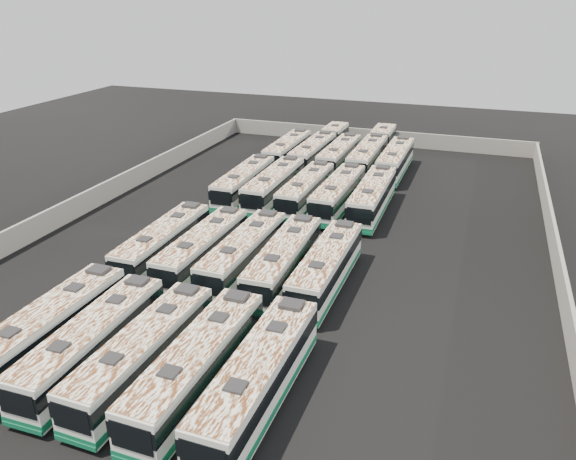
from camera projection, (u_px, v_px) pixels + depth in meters
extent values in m
plane|color=black|center=(293.00, 238.00, 51.87)|extent=(140.00, 140.00, 0.00)
cube|color=gray|center=(373.00, 137.00, 82.86)|extent=(45.20, 0.30, 2.20)
cube|color=gray|center=(558.00, 264.00, 44.60)|extent=(0.30, 73.20, 2.20)
cube|color=gray|center=(91.00, 199.00, 58.27)|extent=(0.30, 73.20, 2.20)
cube|color=beige|center=(48.00, 330.00, 34.73)|extent=(2.74, 12.56, 2.87)
cube|color=#0E5B3C|center=(51.00, 344.00, 35.14)|extent=(2.79, 12.61, 0.44)
cube|color=black|center=(47.00, 324.00, 34.54)|extent=(2.80, 12.62, 0.96)
cube|color=white|center=(44.00, 310.00, 34.15)|extent=(2.69, 12.31, 0.07)
cube|color=black|center=(9.00, 332.00, 31.73)|extent=(1.00, 1.00, 0.15)
cube|color=black|center=(74.00, 287.00, 36.48)|extent=(1.00, 1.00, 0.15)
cube|color=black|center=(98.00, 270.00, 38.62)|extent=(1.37, 1.16, 0.27)
cylinder|color=black|center=(17.00, 391.00, 31.42)|extent=(0.30, 1.05, 1.04)
cylinder|color=black|center=(79.00, 312.00, 39.04)|extent=(0.30, 1.05, 1.04)
cylinder|color=black|center=(106.00, 318.00, 38.34)|extent=(0.30, 1.05, 1.04)
cube|color=beige|center=(93.00, 343.00, 33.57)|extent=(2.73, 12.19, 2.78)
cube|color=#0E5B3C|center=(95.00, 357.00, 33.97)|extent=(2.78, 12.24, 0.43)
cube|color=black|center=(92.00, 336.00, 33.38)|extent=(2.79, 12.25, 0.93)
cube|color=black|center=(17.00, 404.00, 28.13)|extent=(2.23, 0.10, 1.47)
cube|color=#0E5B3C|center=(22.00, 428.00, 28.74)|extent=(2.53, 0.14, 0.28)
cube|color=white|center=(90.00, 323.00, 33.00)|extent=(2.67, 11.95, 0.07)
cube|color=black|center=(59.00, 346.00, 30.64)|extent=(0.98, 0.98, 0.14)
cube|color=black|center=(116.00, 299.00, 35.29)|extent=(0.98, 0.98, 0.14)
cube|color=black|center=(137.00, 281.00, 37.39)|extent=(1.33, 1.13, 0.26)
cylinder|color=black|center=(36.00, 397.00, 30.99)|extent=(0.30, 1.02, 1.01)
cylinder|color=black|center=(68.00, 405.00, 30.36)|extent=(0.30, 1.02, 1.01)
cylinder|color=black|center=(118.00, 324.00, 37.76)|extent=(0.30, 1.02, 1.01)
cylinder|color=black|center=(146.00, 329.00, 37.13)|extent=(0.30, 1.02, 1.01)
cube|color=beige|center=(144.00, 354.00, 32.54)|extent=(2.82, 12.21, 2.79)
cube|color=#0E5B3C|center=(145.00, 368.00, 32.95)|extent=(2.87, 12.26, 0.43)
cube|color=black|center=(143.00, 347.00, 32.36)|extent=(2.88, 12.27, 0.93)
cube|color=black|center=(71.00, 419.00, 27.18)|extent=(2.23, 0.11, 1.47)
cube|color=#0E5B3C|center=(75.00, 443.00, 27.79)|extent=(2.53, 0.16, 0.28)
cube|color=white|center=(141.00, 333.00, 31.98)|extent=(2.76, 11.97, 0.07)
cube|color=black|center=(112.00, 358.00, 29.65)|extent=(0.99, 0.99, 0.14)
cube|color=black|center=(166.00, 309.00, 34.24)|extent=(0.99, 0.99, 0.14)
cube|color=black|center=(187.00, 290.00, 36.30)|extent=(1.34, 1.15, 0.26)
cylinder|color=black|center=(87.00, 409.00, 30.05)|extent=(0.31, 1.02, 1.01)
cylinder|color=black|center=(121.00, 420.00, 29.34)|extent=(0.31, 1.02, 1.01)
cylinder|color=black|center=(166.00, 333.00, 36.73)|extent=(0.31, 1.02, 1.01)
cylinder|color=black|center=(195.00, 340.00, 36.02)|extent=(0.31, 1.02, 1.01)
cube|color=beige|center=(198.00, 366.00, 31.44)|extent=(2.82, 12.55, 2.87)
cube|color=#0E5B3C|center=(199.00, 381.00, 31.86)|extent=(2.87, 12.60, 0.44)
cube|color=black|center=(197.00, 359.00, 31.25)|extent=(2.88, 12.61, 0.96)
cube|color=black|center=(131.00, 438.00, 25.91)|extent=(2.29, 0.10, 1.51)
cube|color=white|center=(196.00, 344.00, 30.86)|extent=(2.76, 12.30, 0.07)
cube|color=black|center=(169.00, 372.00, 28.45)|extent=(1.01, 1.01, 0.15)
cube|color=black|center=(219.00, 317.00, 33.19)|extent=(1.01, 1.01, 0.15)
cube|color=black|center=(237.00, 296.00, 35.32)|extent=(1.37, 1.17, 0.27)
cylinder|color=black|center=(142.00, 426.00, 28.86)|extent=(0.31, 1.05, 1.04)
cylinder|color=black|center=(180.00, 438.00, 28.15)|extent=(0.31, 1.05, 1.04)
cylinder|color=black|center=(214.00, 342.00, 35.75)|extent=(0.31, 1.05, 1.04)
cylinder|color=black|center=(246.00, 349.00, 35.03)|extent=(0.31, 1.05, 1.04)
cube|color=beige|center=(258.00, 378.00, 30.41)|extent=(2.78, 12.67, 2.90)
cube|color=#0E5B3C|center=(259.00, 394.00, 30.82)|extent=(2.83, 12.72, 0.44)
cube|color=black|center=(258.00, 371.00, 30.22)|extent=(2.84, 12.73, 0.97)
cube|color=black|center=(202.00, 458.00, 24.80)|extent=(2.32, 0.09, 1.53)
cube|color=white|center=(258.00, 356.00, 29.82)|extent=(2.72, 12.42, 0.07)
cube|color=black|center=(236.00, 386.00, 27.38)|extent=(1.01, 1.01, 0.15)
cube|color=black|center=(277.00, 327.00, 32.17)|extent=(1.01, 1.01, 0.15)
cube|color=black|center=(292.00, 305.00, 34.33)|extent=(1.38, 1.17, 0.27)
cylinder|color=black|center=(206.00, 443.00, 27.79)|extent=(0.31, 1.06, 1.05)
cylinder|color=black|center=(248.00, 455.00, 27.07)|extent=(0.31, 1.06, 1.05)
cylinder|color=black|center=(268.00, 352.00, 34.76)|extent=(0.31, 1.06, 1.05)
cylinder|color=black|center=(302.00, 360.00, 34.05)|extent=(0.31, 1.06, 1.05)
cube|color=beige|center=(163.00, 243.00, 46.74)|extent=(2.68, 12.10, 2.76)
cube|color=#0E5B3C|center=(164.00, 254.00, 47.14)|extent=(2.74, 12.15, 0.42)
cube|color=black|center=(163.00, 238.00, 46.55)|extent=(2.75, 12.16, 0.92)
cube|color=black|center=(121.00, 272.00, 41.34)|extent=(2.21, 0.09, 1.46)
cube|color=#0E5B3C|center=(123.00, 290.00, 41.95)|extent=(2.51, 0.14, 0.28)
cube|color=white|center=(162.00, 228.00, 46.18)|extent=(2.63, 11.86, 0.07)
cube|color=black|center=(144.00, 239.00, 43.83)|extent=(0.97, 0.97, 0.14)
cube|color=black|center=(178.00, 215.00, 48.45)|extent=(0.97, 0.97, 0.14)
cube|color=black|center=(191.00, 205.00, 50.52)|extent=(1.32, 1.12, 0.26)
cylinder|color=black|center=(128.00, 275.00, 44.18)|extent=(0.30, 1.01, 1.01)
cylinder|color=black|center=(151.00, 279.00, 43.55)|extent=(0.30, 1.01, 1.01)
cylinder|color=black|center=(176.00, 237.00, 50.90)|extent=(0.30, 1.01, 1.01)
cylinder|color=black|center=(197.00, 240.00, 50.27)|extent=(0.30, 1.01, 1.01)
cube|color=beige|center=(203.00, 249.00, 45.65)|extent=(2.66, 12.10, 2.77)
cube|color=#0E5B3C|center=(203.00, 260.00, 46.05)|extent=(2.71, 12.16, 0.42)
cube|color=black|center=(202.00, 244.00, 45.47)|extent=(2.72, 12.17, 0.93)
cube|color=black|center=(162.00, 279.00, 40.30)|extent=(2.21, 0.09, 1.46)
cube|color=#0E5B3C|center=(164.00, 297.00, 40.91)|extent=(2.52, 0.13, 0.28)
cube|color=white|center=(202.00, 233.00, 45.09)|extent=(2.61, 11.86, 0.07)
cube|color=black|center=(185.00, 245.00, 42.77)|extent=(0.97, 0.97, 0.14)
cube|color=black|center=(217.00, 220.00, 47.34)|extent=(0.97, 0.97, 0.14)
cube|color=black|center=(229.00, 210.00, 49.41)|extent=(1.32, 1.12, 0.26)
cylinder|color=black|center=(167.00, 282.00, 43.15)|extent=(0.29, 1.01, 1.01)
cylinder|color=black|center=(192.00, 286.00, 42.47)|extent=(0.29, 1.01, 1.01)
cylinder|color=black|center=(214.00, 243.00, 49.81)|extent=(0.29, 1.01, 1.01)
cylinder|color=black|center=(236.00, 246.00, 49.13)|extent=(0.29, 1.01, 1.01)
cube|color=beige|center=(244.00, 254.00, 44.78)|extent=(2.72, 12.28, 2.81)
cube|color=#0E5B3C|center=(244.00, 265.00, 45.19)|extent=(2.77, 12.33, 0.43)
cube|color=black|center=(243.00, 249.00, 44.60)|extent=(2.78, 12.34, 0.94)
cube|color=black|center=(207.00, 285.00, 39.36)|extent=(2.25, 0.09, 1.48)
cube|color=#0E5B3C|center=(208.00, 305.00, 39.97)|extent=(2.55, 0.14, 0.29)
cube|color=white|center=(243.00, 238.00, 44.21)|extent=(2.67, 12.04, 0.07)
cube|color=black|center=(228.00, 250.00, 41.85)|extent=(0.98, 0.98, 0.14)
cube|color=black|center=(256.00, 224.00, 46.49)|extent=(0.98, 0.98, 0.14)
cube|color=black|center=(268.00, 213.00, 48.58)|extent=(1.34, 1.14, 0.27)
cylinder|color=black|center=(209.00, 288.00, 42.25)|extent=(0.30, 1.02, 1.02)
cylinder|color=black|center=(236.00, 293.00, 41.55)|extent=(0.30, 1.02, 1.02)
cylinder|color=black|center=(251.00, 247.00, 49.00)|extent=(0.30, 1.02, 1.02)
cylinder|color=black|center=(274.00, 250.00, 48.30)|extent=(0.30, 1.02, 1.02)
cube|color=beige|center=(284.00, 261.00, 43.59)|extent=(2.85, 12.36, 2.82)
cube|color=#0E5B3C|center=(284.00, 273.00, 44.00)|extent=(2.90, 12.41, 0.43)
cube|color=black|center=(284.00, 256.00, 43.40)|extent=(2.91, 12.42, 0.94)
cube|color=black|center=(255.00, 295.00, 38.07)|extent=(2.26, 0.11, 1.49)
cube|color=#0E5B3C|center=(255.00, 315.00, 38.69)|extent=(2.56, 0.16, 0.29)
cube|color=white|center=(284.00, 244.00, 43.02)|extent=(2.79, 12.11, 0.07)
cube|color=black|center=(272.00, 258.00, 40.62)|extent=(1.00, 1.00, 0.14)
cube|color=black|center=(294.00, 230.00, 45.34)|extent=(1.00, 1.00, 0.14)
cube|color=black|center=(303.00, 218.00, 47.46)|extent=(1.36, 1.16, 0.27)
cylinder|color=black|center=(252.00, 297.00, 40.96)|extent=(0.31, 1.03, 1.02)
cylinder|color=black|center=(281.00, 302.00, 40.34)|extent=(0.31, 1.03, 1.02)
cylinder|color=black|center=(286.00, 253.00, 47.83)|extent=(0.31, 1.03, 1.02)
cylinder|color=black|center=(311.00, 256.00, 47.20)|extent=(0.31, 1.03, 1.02)
cube|color=beige|center=(326.00, 268.00, 42.57)|extent=(2.63, 12.22, 2.80)
cube|color=#0E5B3C|center=(326.00, 280.00, 42.98)|extent=(2.68, 12.27, 0.43)
cube|color=black|center=(327.00, 262.00, 42.39)|extent=(2.69, 12.28, 0.94)
cube|color=black|center=(301.00, 303.00, 37.16)|extent=(2.24, 0.08, 1.47)
cube|color=#0E5B3C|center=(301.00, 323.00, 37.78)|extent=(2.54, 0.12, 0.28)
cube|color=white|center=(327.00, 251.00, 42.01)|extent=(2.58, 11.97, 0.07)
cube|color=black|center=(316.00, 265.00, 39.65)|extent=(0.97, 0.97, 0.14)
cube|color=black|center=(337.00, 236.00, 44.29)|extent=(0.97, 0.97, 0.14)
cube|color=black|center=(344.00, 224.00, 46.37)|extent=(1.33, 1.13, 0.26)
cylinder|color=black|center=(296.00, 304.00, 40.04)|extent=(0.29, 1.02, 1.02)
cylinder|color=black|center=(325.00, 310.00, 39.36)|extent=(0.29, 1.02, 1.02)
cylinder|color=black|center=(327.00, 259.00, 46.78)|extent=(0.29, 1.02, 1.02)
cylinder|color=black|center=(352.00, 263.00, 46.10)|extent=(0.29, 1.02, 1.02)
cube|color=beige|center=(244.00, 183.00, 61.20)|extent=(2.78, 12.31, 2.81)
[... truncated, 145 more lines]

